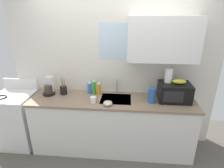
# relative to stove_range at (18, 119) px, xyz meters

# --- Properties ---
(kitchen_wall_assembly) EXTENTS (3.29, 0.42, 2.50)m
(kitchen_wall_assembly) POSITION_rel_stove_range_xyz_m (1.74, 0.31, 0.90)
(kitchen_wall_assembly) COLOR silver
(kitchen_wall_assembly) RESTS_ON ground
(counter_unit) EXTENTS (2.52, 0.63, 0.90)m
(counter_unit) POSITION_rel_stove_range_xyz_m (1.61, -0.00, -0.00)
(counter_unit) COLOR white
(counter_unit) RESTS_ON ground
(sink_faucet) EXTENTS (0.03, 0.03, 0.23)m
(sink_faucet) POSITION_rel_stove_range_xyz_m (1.66, 0.24, 0.56)
(sink_faucet) COLOR #B2B5BA
(sink_faucet) RESTS_ON counter_unit
(stove_range) EXTENTS (0.60, 0.60, 1.08)m
(stove_range) POSITION_rel_stove_range_xyz_m (0.00, 0.00, 0.00)
(stove_range) COLOR white
(stove_range) RESTS_ON ground
(microwave) EXTENTS (0.46, 0.35, 0.27)m
(microwave) POSITION_rel_stove_range_xyz_m (2.53, 0.04, 0.58)
(microwave) COLOR black
(microwave) RESTS_ON counter_unit
(banana_bunch) EXTENTS (0.20, 0.11, 0.07)m
(banana_bunch) POSITION_rel_stove_range_xyz_m (2.58, 0.05, 0.75)
(banana_bunch) COLOR gold
(banana_bunch) RESTS_ON microwave
(paper_towel_roll) EXTENTS (0.11, 0.11, 0.22)m
(paper_towel_roll) POSITION_rel_stove_range_xyz_m (2.43, 0.10, 0.82)
(paper_towel_roll) COLOR white
(paper_towel_roll) RESTS_ON microwave
(coffee_maker) EXTENTS (0.19, 0.21, 0.28)m
(coffee_maker) POSITION_rel_stove_range_xyz_m (0.58, 0.10, 0.55)
(coffee_maker) COLOR black
(coffee_maker) RESTS_ON counter_unit
(dish_soap_bottle_orange) EXTENTS (0.06, 0.06, 0.22)m
(dish_soap_bottle_orange) POSITION_rel_stove_range_xyz_m (1.38, 0.15, 0.55)
(dish_soap_bottle_orange) COLOR orange
(dish_soap_bottle_orange) RESTS_ON counter_unit
(dish_soap_bottle_green) EXTENTS (0.06, 0.06, 0.25)m
(dish_soap_bottle_green) POSITION_rel_stove_range_xyz_m (1.30, 0.18, 0.56)
(dish_soap_bottle_green) COLOR green
(dish_soap_bottle_green) RESTS_ON counter_unit
(dish_soap_bottle_blue) EXTENTS (0.06, 0.06, 0.21)m
(dish_soap_bottle_blue) POSITION_rel_stove_range_xyz_m (1.22, 0.19, 0.54)
(dish_soap_bottle_blue) COLOR blue
(dish_soap_bottle_blue) RESTS_ON counter_unit
(cereal_canister) EXTENTS (0.10, 0.10, 0.22)m
(cereal_canister) POSITION_rel_stove_range_xyz_m (2.19, -0.05, 0.55)
(cereal_canister) COLOR #2659A5
(cereal_canister) RESTS_ON counter_unit
(mug_white) EXTENTS (0.08, 0.08, 0.09)m
(mug_white) POSITION_rel_stove_range_xyz_m (1.34, -0.14, 0.49)
(mug_white) COLOR white
(mug_white) RESTS_ON counter_unit
(utensil_crock) EXTENTS (0.11, 0.11, 0.29)m
(utensil_crock) POSITION_rel_stove_range_xyz_m (0.81, 0.12, 0.51)
(utensil_crock) COLOR black
(utensil_crock) RESTS_ON counter_unit
(small_bowl) EXTENTS (0.13, 0.13, 0.06)m
(small_bowl) POSITION_rel_stove_range_xyz_m (1.56, -0.20, 0.47)
(small_bowl) COLOR beige
(small_bowl) RESTS_ON counter_unit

